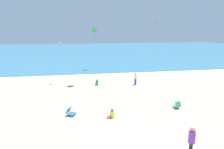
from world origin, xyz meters
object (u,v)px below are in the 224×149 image
(person_4, at_px, (136,78))
(person_5, at_px, (97,83))
(person_0, at_px, (112,114))
(beach_chair_far_right, at_px, (177,105))
(person_1, at_px, (192,140))
(kite_green, at_px, (94,30))
(kite_magenta, at_px, (60,43))
(beach_chair_far_left, at_px, (70,112))
(kite_pink, at_px, (157,18))

(person_4, bearing_deg, person_5, 145.67)
(person_5, bearing_deg, person_4, -107.48)
(person_0, bearing_deg, beach_chair_far_right, 177.14)
(person_0, xyz_separation_m, person_1, (3.18, -5.19, 0.74))
(beach_chair_far_right, xyz_separation_m, person_1, (-2.44, -6.05, 0.71))
(beach_chair_far_right, distance_m, person_0, 5.69)
(person_4, relative_size, kite_green, 0.84)
(person_0, relative_size, person_4, 0.48)
(person_0, relative_size, person_5, 1.00)
(beach_chair_far_right, relative_size, kite_magenta, 0.59)
(beach_chair_far_left, bearing_deg, kite_green, 106.90)
(person_5, xyz_separation_m, kite_green, (0.55, 9.78, 5.94))
(beach_chair_far_left, distance_m, kite_magenta, 11.12)
(person_4, bearing_deg, beach_chair_far_left, -161.89)
(kite_green, bearing_deg, beach_chair_far_right, -73.10)
(person_0, bearing_deg, person_4, -128.50)
(kite_pink, distance_m, kite_magenta, 18.72)
(kite_green, bearing_deg, person_1, -82.95)
(person_0, height_order, kite_pink, kite_pink)
(person_1, bearing_deg, person_4, -52.27)
(person_0, bearing_deg, person_1, 109.96)
(person_5, distance_m, kite_magenta, 6.55)
(beach_chair_far_left, distance_m, person_0, 3.18)
(beach_chair_far_right, bearing_deg, person_1, 145.07)
(beach_chair_far_right, xyz_separation_m, person_5, (-5.93, 7.93, -0.02))
(beach_chair_far_right, distance_m, person_4, 7.52)
(person_0, relative_size, kite_green, 0.40)
(beach_chair_far_right, height_order, person_5, person_5)
(beach_chair_far_right, bearing_deg, person_4, -1.82)
(beach_chair_far_left, bearing_deg, kite_magenta, 125.56)
(beach_chair_far_right, xyz_separation_m, kite_green, (-5.38, 17.70, 5.91))
(beach_chair_far_left, bearing_deg, person_1, -17.11)
(beach_chair_far_left, xyz_separation_m, person_1, (6.22, -6.13, 0.73))
(kite_pink, bearing_deg, person_1, -107.84)
(person_0, distance_m, person_4, 9.24)
(beach_chair_far_left, relative_size, kite_green, 0.49)
(person_1, height_order, person_5, person_1)
(person_4, height_order, kite_pink, kite_pink)
(person_4, distance_m, kite_magenta, 9.91)
(beach_chair_far_right, relative_size, person_5, 0.99)
(beach_chair_far_right, xyz_separation_m, person_0, (-5.62, -0.86, -0.03))
(kite_green, xyz_separation_m, kite_magenta, (-4.72, -7.57, -1.39))
(beach_chair_far_left, xyz_separation_m, kite_green, (3.29, 17.62, 5.93))
(beach_chair_far_right, xyz_separation_m, kite_pink, (5.78, 19.48, 7.90))
(person_1, height_order, kite_pink, kite_pink)
(person_0, xyz_separation_m, kite_magenta, (-4.47, 11.00, 4.55))
(beach_chair_far_left, bearing_deg, person_4, 72.68)
(kite_pink, height_order, kite_magenta, kite_pink)
(kite_magenta, bearing_deg, kite_green, 58.07)
(beach_chair_far_right, distance_m, person_5, 9.90)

